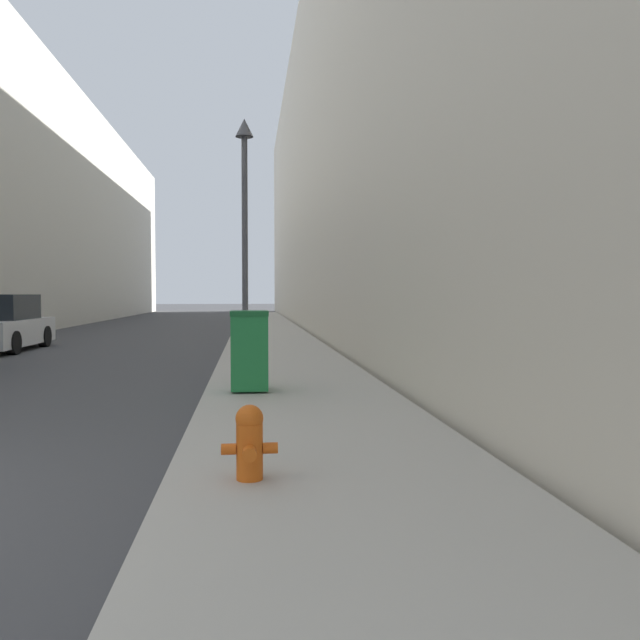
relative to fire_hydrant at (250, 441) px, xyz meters
The scene contains 6 objects.
sidewalk_right 17.03m from the fire_hydrant, 87.41° to the left, with size 2.94×60.00×0.13m.
building_right_stone 27.34m from the fire_hydrant, 71.56° to the left, with size 12.00×60.00×15.35m.
fire_hydrant is the anchor object (origin of this frame).
trash_bin 4.63m from the fire_hydrant, 90.04° to the left, with size 0.58×0.63×1.24m.
lamppost 9.88m from the fire_hydrant, 90.63° to the left, with size 0.41×0.41×5.47m.
parked_sedan_near 15.44m from the fire_hydrant, 117.36° to the left, with size 1.83×4.29×1.61m.
Camera 1 is at (4.41, -4.02, 1.62)m, focal length 35.00 mm.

